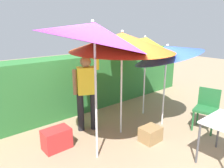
% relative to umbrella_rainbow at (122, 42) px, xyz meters
% --- Properties ---
extents(ground_plane, '(24.00, 24.00, 0.00)m').
position_rel_umbrella_rainbow_xyz_m(ground_plane, '(-0.22, -0.27, -1.89)').
color(ground_plane, '#9E8466').
extents(hedge_row, '(8.00, 0.70, 1.45)m').
position_rel_umbrella_rainbow_xyz_m(hedge_row, '(-0.22, 1.68, -1.17)').
color(hedge_row, '#2D7033').
rests_on(hedge_row, ground_plane).
extents(umbrella_rainbow, '(2.01, 2.01, 2.11)m').
position_rel_umbrella_rainbow_xyz_m(umbrella_rainbow, '(0.00, 0.00, 0.00)').
color(umbrella_rainbow, silver).
rests_on(umbrella_rainbow, ground_plane).
extents(umbrella_orange, '(1.85, 1.81, 2.14)m').
position_rel_umbrella_rainbow_xyz_m(umbrella_orange, '(1.12, 0.40, -0.13)').
color(umbrella_orange, silver).
rests_on(umbrella_orange, ground_plane).
extents(umbrella_yellow, '(1.74, 1.71, 2.46)m').
position_rel_umbrella_rainbow_xyz_m(umbrella_yellow, '(-0.89, -0.35, 0.20)').
color(umbrella_yellow, silver).
rests_on(umbrella_yellow, ground_plane).
extents(umbrella_navy, '(1.49, 1.45, 2.04)m').
position_rel_umbrella_rainbow_xyz_m(umbrella_navy, '(0.96, -0.34, -0.23)').
color(umbrella_navy, silver).
rests_on(umbrella_navy, ground_plane).
extents(person_vendor, '(0.54, 0.35, 1.88)m').
position_rel_umbrella_rainbow_xyz_m(person_vendor, '(-0.46, 0.57, -0.95)').
color(person_vendor, black).
rests_on(person_vendor, ground_plane).
extents(chair_plastic, '(0.53, 0.53, 0.89)m').
position_rel_umbrella_rainbow_xyz_m(chair_plastic, '(1.53, -1.04, -1.38)').
color(chair_plastic, '#236633').
rests_on(chair_plastic, ground_plane).
extents(cooler_box, '(0.49, 0.33, 0.38)m').
position_rel_umbrella_rainbow_xyz_m(cooler_box, '(-1.31, 0.31, -1.70)').
color(cooler_box, red).
rests_on(cooler_box, ground_plane).
extents(crate_cardboard, '(0.39, 0.32, 0.29)m').
position_rel_umbrella_rainbow_xyz_m(crate_cardboard, '(0.21, -0.62, -1.74)').
color(crate_cardboard, '#9E7A4C').
rests_on(crate_cardboard, ground_plane).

